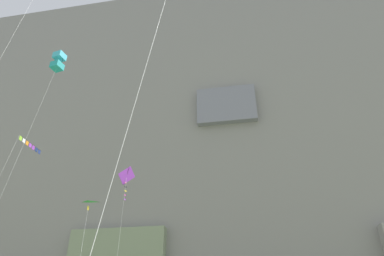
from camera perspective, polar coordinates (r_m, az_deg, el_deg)
The scene contains 5 objects.
cliff_face at distance 69.42m, azimuth 6.70°, elevation -1.74°, with size 180.00×22.21×72.69m.
kite_banner_upper_left at distance 30.79m, azimuth -27.20°, elevation -4.69°, with size 0.41×6.55×16.62m.
kite_delta_far_right at distance 31.96m, azimuth -17.73°, elevation -13.10°, with size 3.65×5.78×12.47m.
kite_diamond_upper_right at distance 33.95m, azimuth -11.24°, elevation -8.64°, with size 1.66×3.87×16.98m.
kite_box_upper_mid at distance 31.91m, azimuth -22.05°, elevation 10.51°, with size 1.89×2.63×23.93m.
Camera 1 is at (2.54, -0.76, 3.31)m, focal length 30.99 mm.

